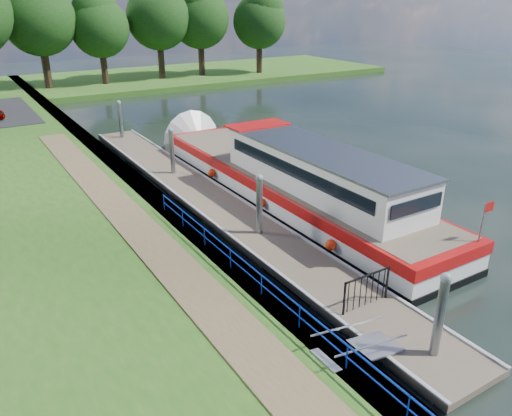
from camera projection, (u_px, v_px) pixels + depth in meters
ground at (417, 355)px, 14.25m from camera, size 160.00×160.00×0.00m
bank_edge at (146, 196)px, 24.60m from camera, size 1.10×90.00×0.78m
far_bank at (153, 78)px, 60.64m from camera, size 60.00×18.00×0.60m
footpath at (164, 255)px, 18.06m from camera, size 1.60×40.00×0.05m
blue_fence at (279, 295)px, 14.75m from camera, size 0.04×18.04×0.72m
pontoon at (210, 202)px, 24.35m from camera, size 2.50×30.00×0.56m
mooring_piles at (209, 181)px, 23.92m from camera, size 0.30×27.30×3.55m
gangway at (358, 350)px, 13.50m from camera, size 2.58×1.00×0.92m
gate_panel at (367, 286)px, 15.52m from camera, size 1.85×0.05×1.15m
barge at (282, 177)px, 25.03m from camera, size 4.36×21.15×4.78m
horizon_trees at (26, 13)px, 48.45m from camera, size 54.38×10.03×12.87m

